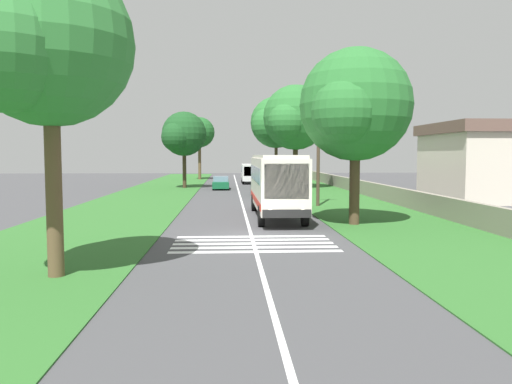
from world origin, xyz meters
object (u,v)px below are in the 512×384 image
object	(u,v)px
trailing_minibus_0	(250,172)
roadside_tree_left_0	(183,135)
trailing_car_0	(261,188)
roadside_building	(479,161)
roadside_tree_left_1	(199,133)
roadside_tree_right_2	(275,124)
trailing_car_1	(221,183)
roadside_tree_right_1	(294,120)
utility_pole	(318,143)
roadside_tree_right_0	(352,108)
coach_bus	(276,182)
roadside_tree_left_2	(44,49)

from	to	relation	value
trailing_minibus_0	roadside_tree_left_0	size ratio (longest dim) A/B	0.70
trailing_car_0	roadside_building	bearing A→B (deg)	-107.65
roadside_tree_left_1	roadside_tree_right_2	world-z (taller)	roadside_tree_right_2
trailing_car_1	roadside_tree_right_1	world-z (taller)	roadside_tree_right_1
roadside_building	utility_pole	bearing A→B (deg)	106.84
trailing_minibus_0	roadside_tree_right_0	bearing A→B (deg)	-174.45
coach_bus	trailing_car_0	bearing A→B (deg)	-0.62
roadside_tree_left_0	roadside_tree_right_0	world-z (taller)	roadside_tree_right_0
roadside_tree_right_1	trailing_minibus_0	bearing A→B (deg)	23.96
roadside_tree_right_2	roadside_tree_left_1	bearing A→B (deg)	40.92
roadside_tree_left_1	trailing_car_0	bearing A→B (deg)	-166.23
trailing_car_0	roadside_tree_right_2	xyz separation A→B (m)	(18.42, -2.91, 7.02)
trailing_car_0	roadside_building	xyz separation A→B (m)	(-5.61, -17.64, 2.57)
roadside_tree_left_1	roadside_tree_right_1	bearing A→B (deg)	-150.72
trailing_car_0	roadside_tree_left_1	bearing A→B (deg)	13.77
roadside_tree_left_2	trailing_car_1	bearing A→B (deg)	-6.78
trailing_minibus_0	roadside_tree_left_2	size ratio (longest dim) A/B	0.63
trailing_car_0	roadside_tree_left_2	distance (m)	32.20
roadside_tree_left_2	roadside_tree_right_2	bearing A→B (deg)	-13.13
trailing_car_1	utility_pole	xyz separation A→B (m)	(-18.53, -7.30, 3.95)
roadside_tree_left_1	roadside_building	size ratio (longest dim) A/B	0.93
roadside_tree_left_1	roadside_building	distance (m)	44.02
roadside_tree_right_2	utility_pole	world-z (taller)	roadside_tree_right_2
roadside_tree_left_0	roadside_tree_left_2	xyz separation A→B (m)	(-41.19, 0.39, 0.95)
trailing_car_0	coach_bus	bearing A→B (deg)	179.38
trailing_car_0	roadside_building	world-z (taller)	roadside_building
roadside_tree_left_1	roadside_tree_left_2	size ratio (longest dim) A/B	0.98
trailing_car_1	roadside_tree_left_0	distance (m)	7.10
roadside_tree_right_0	trailing_car_1	bearing A→B (deg)	14.84
trailing_minibus_0	roadside_building	world-z (taller)	roadside_building
coach_bus	roadside_tree_right_1	bearing A→B (deg)	-9.81
trailing_minibus_0	roadside_building	xyz separation A→B (m)	(-25.15, -17.85, 1.69)
roadside_tree_right_2	roadside_tree_left_2	bearing A→B (deg)	166.87
trailing_car_0	roadside_tree_left_0	size ratio (longest dim) A/B	0.50
roadside_building	roadside_tree_right_2	bearing A→B (deg)	31.50
roadside_tree_right_2	trailing_car_0	bearing A→B (deg)	171.01
trailing_car_0	trailing_car_1	xyz separation A→B (m)	(8.63, 3.84, 0.00)
trailing_car_1	roadside_tree_right_0	size ratio (longest dim) A/B	0.46
trailing_car_1	roadside_tree_right_0	bearing A→B (deg)	-165.16
trailing_car_0	roadside_tree_right_0	world-z (taller)	roadside_tree_right_0
roadside_tree_right_1	roadside_tree_right_2	xyz separation A→B (m)	(8.89, 1.33, 0.06)
coach_bus	roadside_tree_right_1	world-z (taller)	roadside_tree_right_1
roadside_tree_left_2	roadside_tree_right_1	size ratio (longest dim) A/B	0.84
trailing_car_0	trailing_minibus_0	distance (m)	19.56
roadside_tree_right_0	roadside_tree_right_1	xyz separation A→B (m)	(28.88, -0.67, 1.42)
coach_bus	roadside_tree_right_1	xyz separation A→B (m)	(25.53, -4.41, 5.48)
roadside_tree_left_0	coach_bus	bearing A→B (deg)	-163.52
trailing_car_1	roadside_building	size ratio (longest dim) A/B	0.43
roadside_tree_right_0	roadside_tree_right_2	size ratio (longest dim) A/B	0.84
trailing_minibus_0	roadside_tree_right_2	size ratio (longest dim) A/B	0.54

